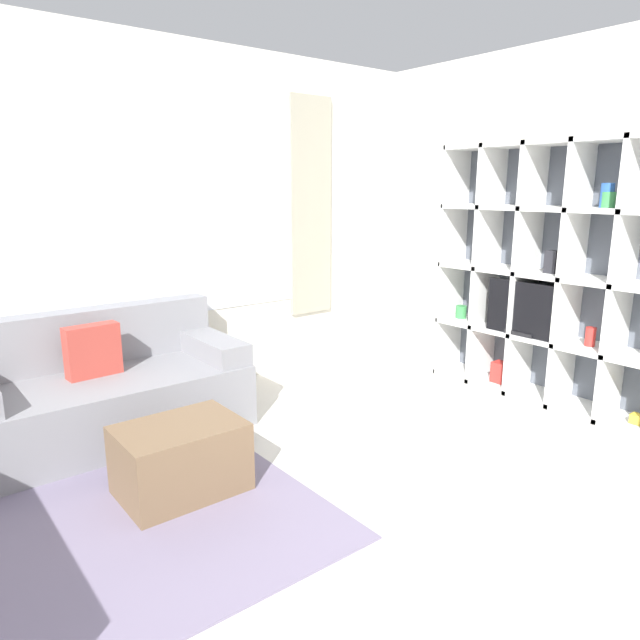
# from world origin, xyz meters

# --- Properties ---
(wall_back) EXTENTS (6.62, 0.11, 2.70)m
(wall_back) POSITION_xyz_m (0.00, 3.40, 1.36)
(wall_back) COLOR silver
(wall_back) RESTS_ON ground_plane
(wall_right) EXTENTS (0.07, 4.57, 2.70)m
(wall_right) POSITION_xyz_m (2.75, 1.68, 1.35)
(wall_right) COLOR silver
(wall_right) RESTS_ON ground_plane
(area_rug) EXTENTS (2.68, 1.94, 0.01)m
(area_rug) POSITION_xyz_m (-1.11, 1.90, 0.01)
(area_rug) COLOR slate
(area_rug) RESTS_ON ground_plane
(shelving_unit) EXTENTS (0.37, 1.86, 1.97)m
(shelving_unit) POSITION_xyz_m (2.55, 1.53, 0.97)
(shelving_unit) COLOR #515660
(shelving_unit) RESTS_ON ground_plane
(couch_main) EXTENTS (1.78, 0.86, 0.81)m
(couch_main) POSITION_xyz_m (-0.40, 2.93, 0.30)
(couch_main) COLOR gray
(couch_main) RESTS_ON ground_plane
(ottoman) EXTENTS (0.65, 0.46, 0.39)m
(ottoman) POSITION_xyz_m (-0.32, 1.92, 0.20)
(ottoman) COLOR brown
(ottoman) RESTS_ON ground_plane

